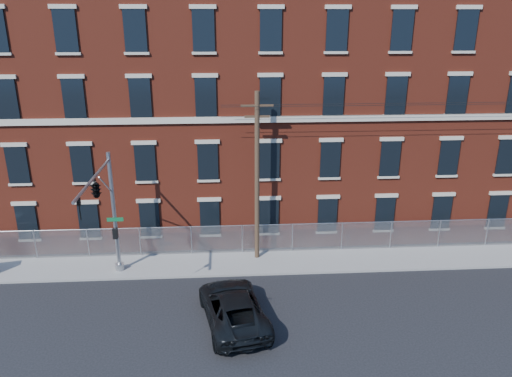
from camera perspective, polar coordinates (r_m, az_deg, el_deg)
The scene contains 7 objects.
ground at distance 25.01m, azimuth -3.75°, elevation -14.25°, with size 140.00×140.00×0.00m, color black.
sidewalk at distance 31.54m, azimuth 18.81°, elevation -7.67°, with size 65.00×3.00×0.12m, color gray.
mill_building at distance 37.15m, azimuth 15.07°, elevation 9.87°, with size 55.30×14.32×16.30m.
chain_link_fence at distance 32.21m, azimuth 18.16°, elevation -5.06°, with size 59.06×0.06×1.85m.
traffic_signal_mast at distance 25.31m, azimuth -17.73°, elevation -1.08°, with size 0.90×6.75×7.00m.
utility_pole_near at distance 27.83m, azimuth 0.12°, elevation 1.58°, with size 1.80×0.28×10.00m.
pickup_truck at distance 23.87m, azimuth -2.70°, elevation -13.71°, with size 2.67×5.79×1.61m, color black.
Camera 1 is at (0.27, -20.86, 13.78)m, focal length 34.10 mm.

